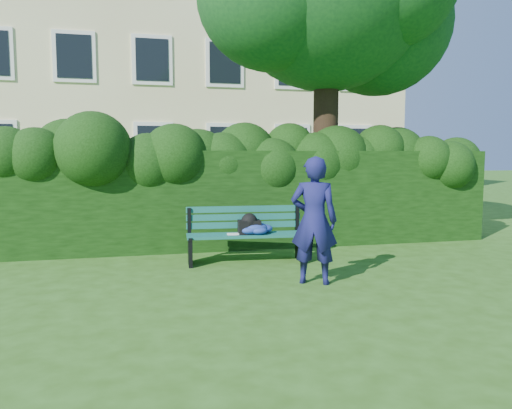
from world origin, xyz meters
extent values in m
plane|color=#2D5415|center=(0.00, 0.00, 0.00)|extent=(80.00, 80.00, 0.00)
cube|color=beige|center=(0.00, 14.00, 6.00)|extent=(16.00, 8.00, 12.00)
cube|color=white|center=(-3.60, 9.98, 2.00)|extent=(1.30, 0.08, 1.60)
cube|color=black|center=(-3.60, 9.94, 2.00)|extent=(1.05, 0.04, 1.35)
cube|color=white|center=(-1.20, 9.98, 2.00)|extent=(1.30, 0.08, 1.60)
cube|color=black|center=(-1.20, 9.94, 2.00)|extent=(1.05, 0.04, 1.35)
cube|color=white|center=(1.20, 9.98, 2.00)|extent=(1.30, 0.08, 1.60)
cube|color=black|center=(1.20, 9.94, 2.00)|extent=(1.05, 0.04, 1.35)
cube|color=white|center=(3.60, 9.98, 2.00)|extent=(1.30, 0.08, 1.60)
cube|color=black|center=(3.60, 9.94, 2.00)|extent=(1.05, 0.04, 1.35)
cube|color=white|center=(6.00, 9.98, 2.00)|extent=(1.30, 0.08, 1.60)
cube|color=black|center=(6.00, 9.94, 2.00)|extent=(1.05, 0.04, 1.35)
cube|color=white|center=(-3.60, 9.98, 4.80)|extent=(1.30, 0.08, 1.60)
cube|color=black|center=(-3.60, 9.94, 4.80)|extent=(1.05, 0.04, 1.35)
cube|color=white|center=(-1.20, 9.98, 4.80)|extent=(1.30, 0.08, 1.60)
cube|color=black|center=(-1.20, 9.94, 4.80)|extent=(1.05, 0.04, 1.35)
cube|color=white|center=(1.20, 9.98, 4.80)|extent=(1.30, 0.08, 1.60)
cube|color=black|center=(1.20, 9.94, 4.80)|extent=(1.05, 0.04, 1.35)
cube|color=white|center=(3.60, 9.98, 4.80)|extent=(1.30, 0.08, 1.60)
cube|color=black|center=(3.60, 9.94, 4.80)|extent=(1.05, 0.04, 1.35)
cube|color=white|center=(6.00, 9.98, 4.80)|extent=(1.30, 0.08, 1.60)
cube|color=black|center=(6.00, 9.94, 4.80)|extent=(1.05, 0.04, 1.35)
cube|color=black|center=(0.00, 2.20, 0.90)|extent=(10.00, 1.00, 1.80)
cylinder|color=black|center=(1.90, 2.51, 2.44)|extent=(0.49, 0.49, 4.88)
sphere|color=#113E18|center=(3.20, 2.91, 4.49)|extent=(3.03, 3.03, 3.03)
cube|color=#0E4947|center=(-0.14, 0.54, 0.45)|extent=(1.89, 0.24, 0.04)
cube|color=#0E4947|center=(-0.13, 0.66, 0.45)|extent=(1.89, 0.24, 0.04)
cube|color=#0E4947|center=(-0.13, 0.78, 0.45)|extent=(1.89, 0.24, 0.04)
cube|color=#0E4947|center=(-0.12, 0.90, 0.45)|extent=(1.89, 0.24, 0.04)
cube|color=#0E4947|center=(-0.11, 0.98, 0.58)|extent=(1.89, 0.18, 0.10)
cube|color=#0E4947|center=(-0.11, 0.99, 0.71)|extent=(1.89, 0.18, 0.10)
cube|color=#0E4947|center=(-0.11, 1.00, 0.84)|extent=(1.89, 0.18, 0.10)
cube|color=black|center=(-1.02, 0.78, 0.22)|extent=(0.10, 0.50, 0.44)
cube|color=black|center=(-1.00, 1.04, 0.65)|extent=(0.06, 0.06, 0.45)
cube|color=black|center=(-1.03, 0.73, 0.44)|extent=(0.09, 0.42, 0.05)
cube|color=black|center=(0.76, 0.65, 0.22)|extent=(0.10, 0.50, 0.44)
cube|color=black|center=(0.78, 0.91, 0.65)|extent=(0.06, 0.06, 0.45)
cube|color=black|center=(0.76, 0.60, 0.44)|extent=(0.09, 0.42, 0.05)
cube|color=white|center=(-0.35, 0.68, 0.48)|extent=(0.19, 0.14, 0.02)
cube|color=black|center=(-0.08, 0.71, 0.58)|extent=(0.37, 0.27, 0.22)
imported|color=#171751|center=(0.47, -0.73, 0.85)|extent=(0.74, 0.63, 1.71)
camera|label=1|loc=(-1.84, -6.96, 1.73)|focal=35.00mm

